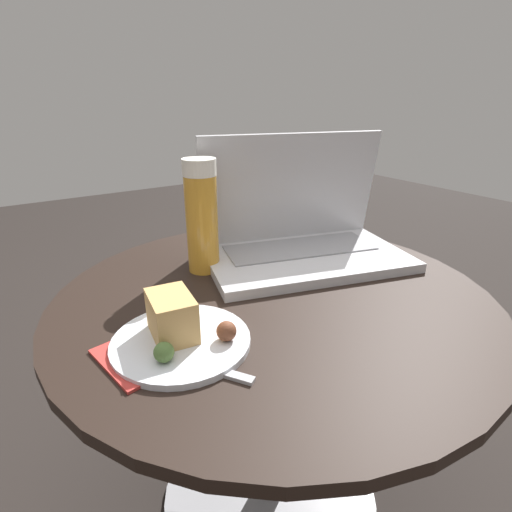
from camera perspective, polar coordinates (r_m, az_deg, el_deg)
ground_plane at (r=0.99m, az=1.93°, el=-30.74°), size 6.00×6.00×0.00m
table at (r=0.74m, az=2.29°, el=-14.27°), size 0.72×0.72×0.48m
napkin at (r=0.55m, az=-13.18°, el=-12.30°), size 0.17×0.13×0.00m
laptop at (r=0.80m, az=6.38°, el=3.19°), size 0.43×0.32×0.24m
beer_glass at (r=0.72m, az=-7.76°, el=5.60°), size 0.06×0.06×0.21m
snack_plate at (r=0.54m, az=-11.02°, el=-10.46°), size 0.18×0.18×0.07m
fork at (r=0.52m, az=-11.67°, el=-14.13°), size 0.12×0.17×0.01m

